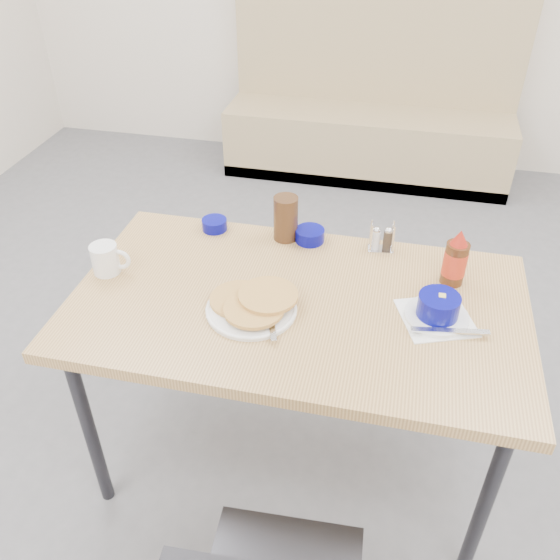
% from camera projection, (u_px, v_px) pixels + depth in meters
% --- Properties ---
extents(ground, '(6.00, 6.00, 0.00)m').
position_uv_depth(ground, '(280.00, 512.00, 2.08)').
color(ground, slate).
rests_on(ground, ground).
extents(booth_bench, '(1.90, 0.56, 1.22)m').
position_uv_depth(booth_bench, '(369.00, 122.00, 4.05)').
color(booth_bench, tan).
rests_on(booth_bench, ground).
extents(dining_table, '(1.40, 0.80, 0.76)m').
position_uv_depth(dining_table, '(297.00, 315.00, 1.86)').
color(dining_table, tan).
rests_on(dining_table, ground).
extents(pancake_plate, '(0.27, 0.27, 0.05)m').
position_uv_depth(pancake_plate, '(253.00, 305.00, 1.78)').
color(pancake_plate, white).
rests_on(pancake_plate, dining_table).
extents(coffee_mug, '(0.13, 0.09, 0.10)m').
position_uv_depth(coffee_mug, '(106.00, 259.00, 1.92)').
color(coffee_mug, white).
rests_on(coffee_mug, dining_table).
extents(grits_setting, '(0.28, 0.26, 0.08)m').
position_uv_depth(grits_setting, '(438.00, 309.00, 1.73)').
color(grits_setting, white).
rests_on(grits_setting, dining_table).
extents(creamer_bowl, '(0.09, 0.09, 0.04)m').
position_uv_depth(creamer_bowl, '(215.00, 224.00, 2.15)').
color(creamer_bowl, '#050675').
rests_on(creamer_bowl, dining_table).
extents(butter_bowl, '(0.10, 0.10, 0.05)m').
position_uv_depth(butter_bowl, '(310.00, 235.00, 2.08)').
color(butter_bowl, '#050675').
rests_on(butter_bowl, dining_table).
extents(amber_tumbler, '(0.11, 0.11, 0.16)m').
position_uv_depth(amber_tumbler, '(286.00, 218.00, 2.06)').
color(amber_tumbler, '#3E2513').
rests_on(amber_tumbler, dining_table).
extents(condiment_caddy, '(0.09, 0.06, 0.10)m').
position_uv_depth(condiment_caddy, '(381.00, 240.00, 2.03)').
color(condiment_caddy, silver).
rests_on(condiment_caddy, dining_table).
extents(syrup_bottle, '(0.07, 0.07, 0.19)m').
position_uv_depth(syrup_bottle, '(455.00, 260.00, 1.85)').
color(syrup_bottle, '#47230F').
rests_on(syrup_bottle, dining_table).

